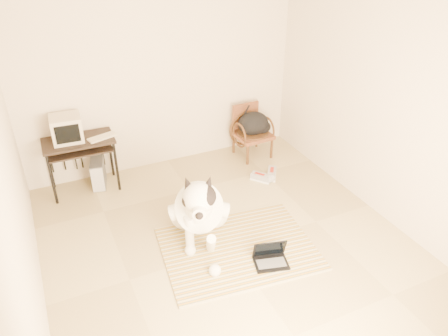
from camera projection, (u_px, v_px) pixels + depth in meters
floor at (231, 248)px, 4.98m from camera, size 4.50×4.50×0.00m
wall_back at (161, 76)px, 6.05m from camera, size 4.50×0.00×4.50m
wall_front at (400, 304)px, 2.53m from camera, size 4.50×0.00×4.50m
wall_left at (12, 190)px, 3.56m from camera, size 0.00×4.50×4.50m
wall_right at (388, 109)px, 5.02m from camera, size 0.00×4.50×4.50m
rug at (238, 248)px, 4.96m from camera, size 1.82×1.47×0.02m
dog at (199, 209)px, 4.93m from camera, size 0.79×1.44×1.05m
laptop at (270, 257)px, 4.73m from camera, size 0.42×0.35×0.25m
computer_desk at (79, 147)px, 5.71m from camera, size 0.92×0.53×0.75m
crt_monitor at (67, 129)px, 5.57m from camera, size 0.40×0.38×0.34m
desk_keyboard at (102, 137)px, 5.71m from camera, size 0.39×0.24×0.02m
pc_tower at (98, 173)px, 6.04m from camera, size 0.26×0.43×0.38m
rattan_chair at (251, 131)px, 6.71m from camera, size 0.55×0.53×0.79m
backpack at (255, 124)px, 6.63m from camera, size 0.52×0.40×0.36m
sneaker_left at (261, 178)px, 6.21m from camera, size 0.27×0.30×0.10m
sneaker_right at (272, 174)px, 6.29m from camera, size 0.27×0.32×0.11m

